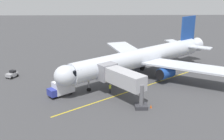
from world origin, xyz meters
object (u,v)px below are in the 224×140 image
(airplane, at_px, (142,58))
(ground_crew_wing_walker, at_px, (110,88))
(jet_bridge, at_px, (118,77))
(ground_crew_marshaller, at_px, (70,84))
(box_truck_portside, at_px, (61,88))
(safety_cone_nose_left, at_px, (147,108))
(safety_cone_nose_right, at_px, (151,106))
(tug_near_nose, at_px, (12,74))

(airplane, xyz_separation_m, ground_crew_wing_walker, (6.97, 9.26, -3.12))
(jet_bridge, bearing_deg, ground_crew_marshaller, -25.79)
(ground_crew_marshaller, bearing_deg, box_truck_portside, 72.21)
(safety_cone_nose_left, bearing_deg, airplane, -94.39)
(ground_crew_wing_walker, height_order, safety_cone_nose_right, ground_crew_wing_walker)
(airplane, distance_m, tug_near_nose, 27.63)
(ground_crew_wing_walker, bearing_deg, safety_cone_nose_left, 129.34)
(jet_bridge, distance_m, tug_near_nose, 24.51)
(jet_bridge, height_order, safety_cone_nose_right, jet_bridge)
(ground_crew_wing_walker, bearing_deg, airplane, -126.98)
(airplane, height_order, safety_cone_nose_left, airplane)
(jet_bridge, bearing_deg, safety_cone_nose_left, 130.64)
(airplane, bearing_deg, jet_bridge, 63.40)
(ground_crew_wing_walker, distance_m, tug_near_nose, 22.27)
(ground_crew_marshaller, height_order, safety_cone_nose_left, ground_crew_marshaller)
(ground_crew_wing_walker, bearing_deg, ground_crew_marshaller, -17.63)
(safety_cone_nose_right, bearing_deg, ground_crew_wing_walker, -44.82)
(ground_crew_wing_walker, xyz_separation_m, tug_near_nose, (20.46, -8.78, -0.18))
(box_truck_portside, bearing_deg, jet_bridge, 174.29)
(tug_near_nose, xyz_separation_m, safety_cone_nose_left, (-26.18, 15.76, -0.43))
(safety_cone_nose_left, relative_size, safety_cone_nose_right, 1.00)
(tug_near_nose, xyz_separation_m, box_truck_portside, (-11.83, 9.70, 0.68))
(safety_cone_nose_left, bearing_deg, ground_crew_wing_walker, -50.66)
(jet_bridge, relative_size, tug_near_nose, 3.73)
(ground_crew_marshaller, bearing_deg, safety_cone_nose_right, 147.87)
(airplane, xyz_separation_m, safety_cone_nose_left, (1.25, 16.24, -3.73))
(box_truck_portside, bearing_deg, safety_cone_nose_right, 160.04)
(ground_crew_wing_walker, distance_m, safety_cone_nose_left, 9.05)
(airplane, relative_size, box_truck_portside, 7.16)
(box_truck_portside, bearing_deg, ground_crew_wing_walker, -173.95)
(tug_near_nose, relative_size, box_truck_portside, 0.57)
(ground_crew_marshaller, relative_size, tug_near_nose, 0.63)
(box_truck_portside, bearing_deg, tug_near_nose, -39.33)
(ground_crew_marshaller, height_order, ground_crew_wing_walker, same)
(airplane, distance_m, safety_cone_nose_right, 16.08)
(tug_near_nose, height_order, box_truck_portside, box_truck_portside)
(ground_crew_wing_walker, relative_size, safety_cone_nose_right, 3.11)
(tug_near_nose, distance_m, box_truck_portside, 15.31)
(airplane, relative_size, ground_crew_marshaller, 20.07)
(box_truck_portside, bearing_deg, ground_crew_marshaller, -107.79)
(safety_cone_nose_left, xyz_separation_m, safety_cone_nose_right, (-0.70, -0.60, 0.00))
(airplane, bearing_deg, tug_near_nose, 0.99)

